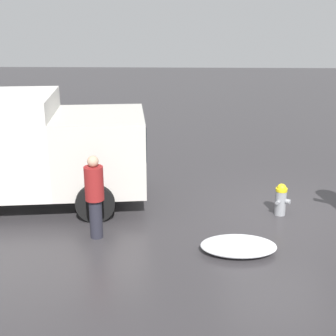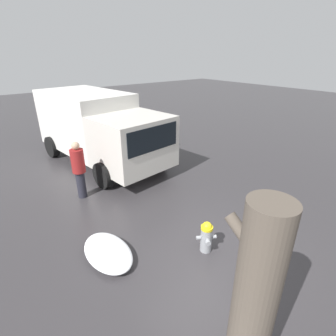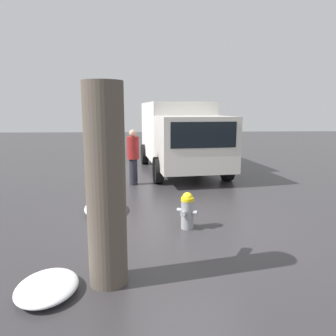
{
  "view_description": "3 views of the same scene",
  "coord_description": "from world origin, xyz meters",
  "px_view_note": "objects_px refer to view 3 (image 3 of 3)",
  "views": [
    {
      "loc": [
        2.36,
        10.31,
        4.64
      ],
      "look_at": [
        2.68,
        -0.23,
        1.07
      ],
      "focal_mm": 50.0,
      "sensor_mm": 36.0,
      "label": 1
    },
    {
      "loc": [
        -3.24,
        3.66,
        4.25
      ],
      "look_at": [
        2.72,
        -1.03,
        0.86
      ],
      "focal_mm": 28.0,
      "sensor_mm": 36.0,
      "label": 2
    },
    {
      "loc": [
        -6.54,
        0.81,
        2.47
      ],
      "look_at": [
        2.57,
        0.25,
        0.84
      ],
      "focal_mm": 35.0,
      "sensor_mm": 36.0,
      "label": 3
    }
  ],
  "objects_px": {
    "fire_hydrant": "(187,210)",
    "tree_trunk": "(106,186)",
    "delivery_truck": "(180,134)",
    "pedestrian": "(133,155)"
  },
  "relations": [
    {
      "from": "fire_hydrant",
      "to": "tree_trunk",
      "type": "xyz_separation_m",
      "value": [
        -2.09,
        1.39,
        1.04
      ]
    },
    {
      "from": "tree_trunk",
      "to": "delivery_truck",
      "type": "bearing_deg",
      "value": -12.27
    },
    {
      "from": "delivery_truck",
      "to": "fire_hydrant",
      "type": "bearing_deg",
      "value": 78.82
    },
    {
      "from": "fire_hydrant",
      "to": "pedestrian",
      "type": "xyz_separation_m",
      "value": [
        4.17,
        1.3,
        0.6
      ]
    },
    {
      "from": "delivery_truck",
      "to": "pedestrian",
      "type": "bearing_deg",
      "value": 46.58
    },
    {
      "from": "fire_hydrant",
      "to": "pedestrian",
      "type": "distance_m",
      "value": 4.41
    },
    {
      "from": "delivery_truck",
      "to": "pedestrian",
      "type": "distance_m",
      "value": 3.05
    },
    {
      "from": "pedestrian",
      "to": "delivery_truck",
      "type": "bearing_deg",
      "value": -162.49
    },
    {
      "from": "fire_hydrant",
      "to": "delivery_truck",
      "type": "height_order",
      "value": "delivery_truck"
    },
    {
      "from": "fire_hydrant",
      "to": "tree_trunk",
      "type": "height_order",
      "value": "tree_trunk"
    }
  ]
}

